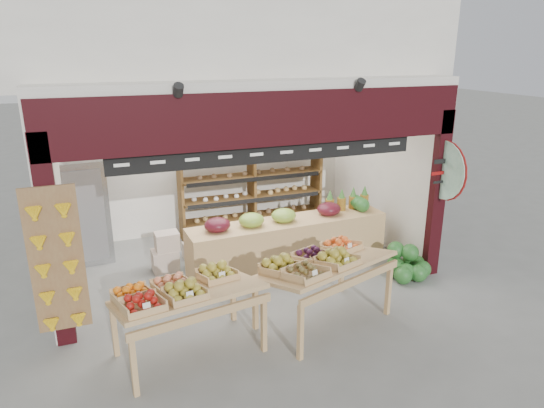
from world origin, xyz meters
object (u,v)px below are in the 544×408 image
Objects in this scene: refrigerator at (86,210)px; mid_counter at (288,242)px; cardboard_stack at (180,254)px; watermelon_pile at (407,265)px; display_table_left at (177,293)px; display_table_right at (319,263)px; back_shelving at (252,178)px.

mid_counter is at bearing -32.24° from refrigerator.
cardboard_stack is at bearing 158.26° from mid_counter.
cardboard_stack is at bearing 153.81° from watermelon_pile.
watermelon_pile is (3.81, 0.81, -0.64)m from display_table_left.
display_table_right is 2.19m from watermelon_pile.
mid_counter is at bearing 39.97° from display_table_left.
mid_counter is 1.78m from display_table_right.
display_table_right is 2.62× the size of watermelon_pile.
refrigerator is 2.37× the size of watermelon_pile.
display_table_left reaches higher than cardboard_stack.
back_shelving reaches higher than watermelon_pile.
display_table_right is at bearing -94.32° from back_shelving.
display_table_left is 0.92× the size of display_table_right.
display_table_right is (1.85, 0.08, 0.03)m from display_table_left.
refrigerator reaches higher than display_table_right.
cardboard_stack is (1.39, -0.88, -0.65)m from refrigerator.
watermelon_pile is at bearing -33.50° from refrigerator.
back_shelving is 2.92× the size of cardboard_stack.
cardboard_stack is (-1.66, -1.15, -0.86)m from back_shelving.
watermelon_pile is (1.67, -0.98, -0.27)m from mid_counter.
cardboard_stack is at bearing -37.85° from refrigerator.
cardboard_stack is 3.73m from watermelon_pile.
cardboard_stack is 0.29× the size of mid_counter.
refrigerator is 1.83× the size of cardboard_stack.
back_shelving is 0.84× the size of mid_counter.
mid_counter reaches higher than watermelon_pile.
watermelon_pile is (1.95, 0.73, -0.67)m from display_table_right.
display_table_left is at bearing -140.03° from mid_counter.
display_table_right reaches higher than cardboard_stack.
display_table_right is at bearing -59.53° from cardboard_stack.
cardboard_stack is at bearing 79.49° from display_table_left.
display_table_left is (-2.13, -1.79, 0.37)m from mid_counter.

